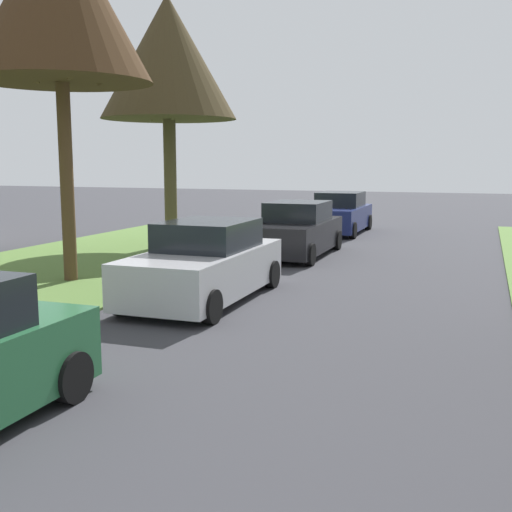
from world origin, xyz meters
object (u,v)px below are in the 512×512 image
Objects in this scene: parked_sedan_black at (296,231)px; parked_sedan_navy at (339,214)px; parked_sedan_silver at (205,264)px; street_tree_left_far at (168,58)px.

parked_sedan_black and parked_sedan_navy have the same top height.
parked_sedan_silver is 1.00× the size of parked_sedan_black.
street_tree_left_far reaches higher than parked_sedan_black.
parked_sedan_silver is at bearing -57.57° from street_tree_left_far.
parked_sedan_silver is 6.41m from parked_sedan_black.
parked_sedan_navy is at bearing 54.56° from street_tree_left_far.
parked_sedan_navy is (4.20, 5.90, -5.18)m from street_tree_left_far.
street_tree_left_far is at bearing 122.43° from parked_sedan_silver.
parked_sedan_black is at bearing 89.95° from parked_sedan_silver.
street_tree_left_far is at bearing -125.44° from parked_sedan_navy.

